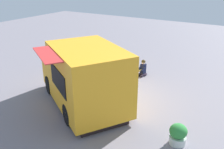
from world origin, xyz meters
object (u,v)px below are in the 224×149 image
person_customer (143,69)px  planter_flowering_near (178,134)px  food_truck (83,77)px  planter_flowering_side (63,64)px  trash_bin (106,55)px

person_customer → planter_flowering_near: size_ratio=1.21×
person_customer → food_truck: bearing=-10.3°
planter_flowering_side → planter_flowering_near: bearing=67.8°
planter_flowering_near → trash_bin: bearing=-131.0°
trash_bin → person_customer: bearing=76.8°
person_customer → planter_flowering_side: 4.50m
food_truck → planter_flowering_near: size_ratio=7.50×
planter_flowering_side → trash_bin: trash_bin is taller
food_truck → planter_flowering_near: 4.28m
food_truck → person_customer: size_ratio=6.18×
food_truck → trash_bin: food_truck is taller
food_truck → trash_bin: (-4.83, -2.03, -0.72)m
food_truck → trash_bin: bearing=-157.2°
food_truck → trash_bin: 5.28m
food_truck → person_customer: 4.33m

